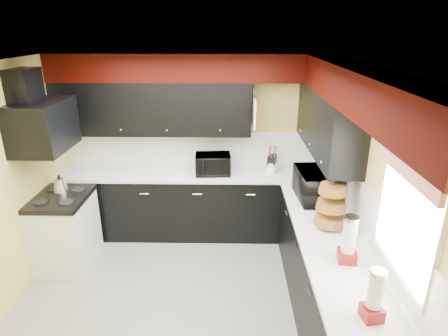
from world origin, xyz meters
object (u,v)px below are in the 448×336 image
Objects in this scene: microwave at (316,185)px; utensil_crock at (272,167)px; toaster_oven at (213,164)px; kettle at (60,185)px; knife_block at (272,164)px.

microwave is 4.05× the size of utensil_crock.
kettle is (-1.85, -0.56, -0.07)m from toaster_oven.
toaster_oven is at bearing -175.88° from utensil_crock.
toaster_oven is at bearing 54.59° from microwave.
microwave is at bearing -46.82° from knife_block.
toaster_oven is at bearing 16.78° from kettle.
microwave reaches higher than utensil_crock.
kettle is at bearing -149.96° from knife_block.
microwave is 3.08m from kettle.
kettle is (-2.65, -0.63, -0.06)m from knife_block.
toaster_oven is 1.98× the size of knife_block.
utensil_crock is 0.85× the size of kettle.
microwave is at bearing -35.06° from toaster_oven.
knife_block reaches higher than utensil_crock.
microwave is 0.92m from utensil_crock.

